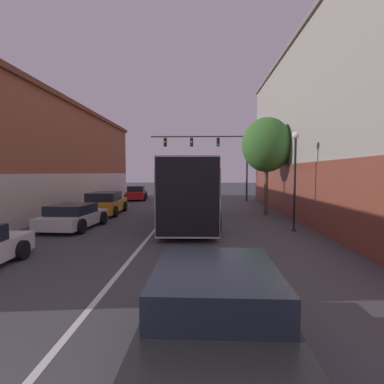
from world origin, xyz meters
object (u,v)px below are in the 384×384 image
(parked_car_left_near, at_px, (136,193))
(traffic_signal_gantry, at_px, (214,150))
(bus, at_px, (190,188))
(street_lamp, at_px, (295,172))
(parked_car_left_distant, at_px, (105,203))
(hatchback_foreground, at_px, (216,322))
(street_tree_near, at_px, (267,145))
(parked_car_left_far, at_px, (73,216))

(parked_car_left_near, bearing_deg, traffic_signal_gantry, -104.22)
(bus, height_order, street_lamp, street_lamp)
(bus, bearing_deg, parked_car_left_distant, 60.91)
(parked_car_left_distant, relative_size, street_lamp, 1.05)
(hatchback_foreground, height_order, street_lamp, street_lamp)
(hatchback_foreground, distance_m, traffic_signal_gantry, 24.85)
(parked_car_left_near, bearing_deg, street_lamp, -152.47)
(street_lamp, distance_m, street_tree_near, 5.51)
(parked_car_left_distant, bearing_deg, traffic_signal_gantry, -41.84)
(parked_car_left_far, height_order, street_lamp, street_lamp)
(parked_car_left_distant, height_order, street_tree_near, street_tree_near)
(parked_car_left_distant, bearing_deg, parked_car_left_near, -1.90)
(bus, height_order, parked_car_left_distant, bus)
(parked_car_left_near, relative_size, street_lamp, 0.92)
(bus, xyz_separation_m, hatchback_foreground, (0.86, -12.26, -1.21))
(parked_car_left_distant, bearing_deg, bus, -120.79)
(parked_car_left_distant, bearing_deg, hatchback_foreground, -159.93)
(parked_car_left_near, height_order, street_lamp, street_lamp)
(street_lamp, height_order, street_tree_near, street_tree_near)
(bus, xyz_separation_m, street_lamp, (4.90, -2.38, 0.85))
(hatchback_foreground, bearing_deg, parked_car_left_far, 32.84)
(parked_car_left_far, height_order, street_tree_near, street_tree_near)
(bus, height_order, parked_car_left_far, bus)
(traffic_signal_gantry, relative_size, street_lamp, 2.02)
(hatchback_foreground, relative_size, parked_car_left_far, 1.01)
(street_tree_near, bearing_deg, hatchback_foreground, -104.29)
(bus, height_order, traffic_signal_gantry, traffic_signal_gantry)
(bus, relative_size, parked_car_left_far, 2.55)
(bus, bearing_deg, traffic_signal_gantry, -9.66)
(bus, relative_size, parked_car_left_distant, 2.17)
(parked_car_left_distant, height_order, street_lamp, street_lamp)
(parked_car_left_distant, distance_m, street_lamp, 12.00)
(bus, xyz_separation_m, parked_car_left_near, (-5.86, 13.18, -1.20))
(traffic_signal_gantry, bearing_deg, street_lamp, -77.96)
(bus, relative_size, traffic_signal_gantry, 1.13)
(parked_car_left_far, xyz_separation_m, street_lamp, (10.44, -0.28, 2.14))
(hatchback_foreground, relative_size, street_lamp, 0.91)
(parked_car_left_near, height_order, parked_car_left_far, parked_car_left_near)
(parked_car_left_near, xyz_separation_m, parked_car_left_distant, (0.21, -10.21, 0.02))
(parked_car_left_far, relative_size, street_lamp, 0.90)
(bus, bearing_deg, parked_car_left_near, 22.61)
(hatchback_foreground, relative_size, parked_car_left_distant, 0.86)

